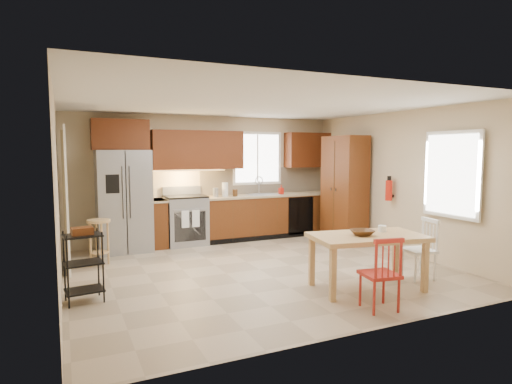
{
  "coord_description": "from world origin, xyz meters",
  "views": [
    {
      "loc": [
        -2.69,
        -5.79,
        1.81
      ],
      "look_at": [
        0.13,
        0.4,
        1.15
      ],
      "focal_mm": 30.0,
      "sensor_mm": 36.0,
      "label": 1
    }
  ],
  "objects": [
    {
      "name": "floor",
      "position": [
        0.0,
        0.0,
        0.0
      ],
      "size": [
        5.5,
        5.5,
        0.0
      ],
      "primitive_type": "plane",
      "color": "tan",
      "rests_on": "ground"
    },
    {
      "name": "ceiling",
      "position": [
        0.0,
        0.0,
        2.5
      ],
      "size": [
        5.5,
        5.0,
        0.02
      ],
      "primitive_type": "cube",
      "color": "silver",
      "rests_on": "ground"
    },
    {
      "name": "wall_back",
      "position": [
        0.0,
        2.5,
        1.25
      ],
      "size": [
        5.5,
        0.02,
        2.5
      ],
      "primitive_type": "cube",
      "color": "#CCB793",
      "rests_on": "ground"
    },
    {
      "name": "wall_front",
      "position": [
        0.0,
        -2.5,
        1.25
      ],
      "size": [
        5.5,
        0.02,
        2.5
      ],
      "primitive_type": "cube",
      "color": "#CCB793",
      "rests_on": "ground"
    },
    {
      "name": "wall_left",
      "position": [
        -2.75,
        0.0,
        1.25
      ],
      "size": [
        0.02,
        5.0,
        2.5
      ],
      "primitive_type": "cube",
      "color": "#CCB793",
      "rests_on": "ground"
    },
    {
      "name": "wall_right",
      "position": [
        2.75,
        0.0,
        1.25
      ],
      "size": [
        0.02,
        5.0,
        2.5
      ],
      "primitive_type": "cube",
      "color": "#CCB793",
      "rests_on": "ground"
    },
    {
      "name": "refrigerator",
      "position": [
        -1.7,
        2.12,
        0.91
      ],
      "size": [
        0.92,
        0.75,
        1.82
      ],
      "primitive_type": "cube",
      "color": "gray",
      "rests_on": "floor"
    },
    {
      "name": "range_stove",
      "position": [
        -0.55,
        2.19,
        0.46
      ],
      "size": [
        0.76,
        0.63,
        0.92
      ],
      "primitive_type": "cube",
      "color": "gray",
      "rests_on": "floor"
    },
    {
      "name": "base_cabinet_narrow",
      "position": [
        -1.1,
        2.2,
        0.45
      ],
      "size": [
        0.3,
        0.6,
        0.9
      ],
      "primitive_type": "cube",
      "color": "#572810",
      "rests_on": "floor"
    },
    {
      "name": "base_cabinet_run",
      "position": [
        1.29,
        2.2,
        0.45
      ],
      "size": [
        2.92,
        0.6,
        0.9
      ],
      "primitive_type": "cube",
      "color": "#572810",
      "rests_on": "floor"
    },
    {
      "name": "dishwasher",
      "position": [
        1.85,
        1.91,
        0.45
      ],
      "size": [
        0.6,
        0.02,
        0.78
      ],
      "primitive_type": "cube",
      "color": "black",
      "rests_on": "floor"
    },
    {
      "name": "backsplash",
      "position": [
        1.29,
        2.48,
        1.18
      ],
      "size": [
        2.92,
        0.03,
        0.55
      ],
      "primitive_type": "cube",
      "color": "beige",
      "rests_on": "wall_back"
    },
    {
      "name": "upper_over_fridge",
      "position": [
        -1.7,
        2.33,
        2.1
      ],
      "size": [
        1.0,
        0.35,
        0.55
      ],
      "primitive_type": "cube",
      "color": "#53230D",
      "rests_on": "wall_back"
    },
    {
      "name": "upper_left_block",
      "position": [
        -0.25,
        2.33,
        1.83
      ],
      "size": [
        1.8,
        0.35,
        0.75
      ],
      "primitive_type": "cube",
      "color": "#53230D",
      "rests_on": "wall_back"
    },
    {
      "name": "upper_right_block",
      "position": [
        2.25,
        2.33,
        1.83
      ],
      "size": [
        1.0,
        0.35,
        0.75
      ],
      "primitive_type": "cube",
      "color": "#53230D",
      "rests_on": "wall_back"
    },
    {
      "name": "window_back",
      "position": [
        1.1,
        2.48,
        1.65
      ],
      "size": [
        1.12,
        0.04,
        1.12
      ],
      "primitive_type": "cube",
      "color": "white",
      "rests_on": "wall_back"
    },
    {
      "name": "sink",
      "position": [
        1.1,
        2.2,
        0.86
      ],
      "size": [
        0.62,
        0.46,
        0.16
      ],
      "primitive_type": "cube",
      "color": "gray",
      "rests_on": "base_cabinet_run"
    },
    {
      "name": "undercab_glow",
      "position": [
        -0.55,
        2.3,
        1.43
      ],
      "size": [
        1.6,
        0.3,
        0.01
      ],
      "primitive_type": "cube",
      "color": "#FFBF66",
      "rests_on": "wall_back"
    },
    {
      "name": "soap_bottle",
      "position": [
        1.48,
        2.1,
        1.0
      ],
      "size": [
        0.09,
        0.09,
        0.19
      ],
      "primitive_type": "imported",
      "color": "#B5190C",
      "rests_on": "base_cabinet_run"
    },
    {
      "name": "paper_towel",
      "position": [
        0.25,
        2.15,
        1.04
      ],
      "size": [
        0.12,
        0.12,
        0.28
      ],
      "primitive_type": "cylinder",
      "color": "white",
      "rests_on": "base_cabinet_run"
    },
    {
      "name": "canister_steel",
      "position": [
        0.05,
        2.15,
        0.99
      ],
      "size": [
        0.11,
        0.11,
        0.18
      ],
      "primitive_type": "cylinder",
      "color": "gray",
      "rests_on": "base_cabinet_run"
    },
    {
      "name": "canister_wood",
      "position": [
        0.45,
        2.12,
        0.97
      ],
      "size": [
        0.1,
        0.1,
        0.14
      ],
      "primitive_type": "cylinder",
      "color": "#4A2C13",
      "rests_on": "base_cabinet_run"
    },
    {
      "name": "pantry",
      "position": [
        2.43,
        1.2,
        1.05
      ],
      "size": [
        0.5,
        0.95,
        2.1
      ],
      "primitive_type": "cube",
      "color": "#572810",
      "rests_on": "floor"
    },
    {
      "name": "fire_extinguisher",
      "position": [
        2.63,
        0.15,
        1.1
      ],
      "size": [
        0.12,
        0.12,
        0.36
      ],
      "primitive_type": "cylinder",
      "color": "#B5190C",
      "rests_on": "wall_right"
    },
    {
      "name": "window_right",
      "position": [
        2.68,
        -1.15,
        1.45
      ],
      "size": [
        0.04,
        1.02,
        1.32
      ],
      "primitive_type": "cube",
      "color": "white",
      "rests_on": "wall_right"
    },
    {
      "name": "doorway",
      "position": [
        -2.67,
        1.3,
        1.05
      ],
      "size": [
        0.04,
        0.95,
        2.1
      ],
      "primitive_type": "cube",
      "color": "#8C7A59",
      "rests_on": "wall_left"
    },
    {
      "name": "dining_table",
      "position": [
        0.9,
        -1.41,
        0.35
      ],
      "size": [
        1.56,
        1.03,
        0.7
      ],
      "primitive_type": null,
      "rotation": [
        0.0,
        0.0,
        -0.16
      ],
      "color": "tan",
      "rests_on": "floor"
    },
    {
      "name": "chair_red",
      "position": [
        0.55,
        -2.06,
        0.42
      ],
      "size": [
        0.46,
        0.46,
        0.85
      ],
      "primitive_type": null,
      "rotation": [
        0.0,
        0.0,
        -0.16
      ],
      "color": "#A62319",
      "rests_on": "floor"
    },
    {
      "name": "chair_white",
      "position": [
        1.85,
        -1.36,
        0.42
      ],
      "size": [
        0.46,
        0.46,
        0.85
      ],
      "primitive_type": null,
      "rotation": [
        0.0,
        0.0,
        1.41
      ],
      "color": "white",
      "rests_on": "floor"
    },
    {
      "name": "table_bowl",
      "position": [
        0.81,
        -1.41,
        0.71
      ],
      "size": [
        0.34,
        0.34,
        0.07
      ],
      "primitive_type": "imported",
      "rotation": [
        0.0,
        0.0,
        -0.16
      ],
      "color": "#4A2C13",
      "rests_on": "dining_table"
    },
    {
      "name": "table_jar",
      "position": [
        1.22,
        -1.32,
        0.74
      ],
      "size": [
        0.11,
        0.11,
        0.11
      ],
      "primitive_type": "cylinder",
      "rotation": [
        0.0,
        0.0,
        -0.16
      ],
      "color": "white",
      "rests_on": "dining_table"
    },
    {
      "name": "bar_stool",
      "position": [
        -2.2,
        1.25,
        0.37
      ],
      "size": [
        0.46,
        0.46,
        0.73
      ],
      "primitive_type": null,
      "rotation": [
        0.0,
        0.0,
        -0.38
      ],
      "color": "tan",
      "rests_on": "floor"
    },
    {
      "name": "utility_cart",
      "position": [
        -2.5,
        -0.4,
        0.43
      ],
      "size": [
        0.46,
        0.38,
        0.86
      ],
      "primitive_type": null,
      "rotation": [
        0.0,
        0.0,
        0.11
      ],
      "color": "black",
      "rests_on": "floor"
    }
  ]
}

